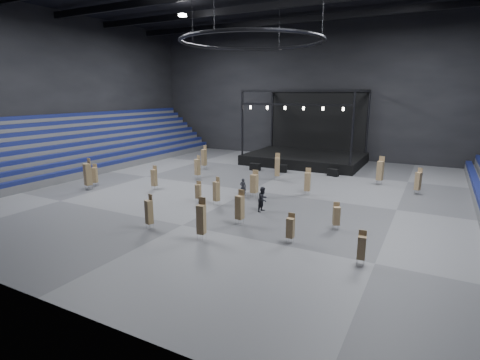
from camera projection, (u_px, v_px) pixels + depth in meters
The scene contains 30 objects.
floor at pixel (251, 191), 34.41m from camera, with size 50.00×50.00×0.00m, color #535355.
wall_back at pixel (320, 91), 50.43m from camera, with size 50.00×0.20×18.00m, color black.
wall_front at pixel (9, 86), 14.30m from camera, with size 50.00×0.20×18.00m, color black.
wall_left at pixel (60, 91), 43.79m from camera, with size 0.20×42.00×18.00m, color black.
bleachers_left at pixel (78, 154), 44.50m from camera, with size 7.20×40.00×6.40m.
stage at pixel (307, 151), 48.04m from camera, with size 14.00×10.00×9.20m.
truss_ring at pixel (252, 41), 31.46m from camera, with size 12.30×12.30×5.15m.
flight_case_left at pixel (255, 167), 43.36m from camera, with size 1.21×0.61×0.81m, color black.
flight_case_mid at pixel (281, 168), 42.30m from camera, with size 1.29×0.64×0.86m, color black.
flight_case_right at pixel (333, 173), 40.30m from camera, with size 1.17×0.59×0.78m, color black.
chair_stack_0 at pixel (95, 175), 35.84m from camera, with size 0.56×0.56×2.14m.
chair_stack_1 at pixel (201, 219), 22.61m from camera, with size 0.55×0.55×2.64m.
chair_stack_2 at pixel (290, 227), 22.18m from camera, with size 0.44×0.44×1.83m.
chair_stack_3 at pixel (216, 191), 29.71m from camera, with size 0.53×0.53×2.29m.
chair_stack_4 at pixel (362, 247), 19.32m from camera, with size 0.47×0.47×1.86m.
chair_stack_5 at pixel (418, 181), 33.03m from camera, with size 0.58×0.58×2.34m.
chair_stack_6 at pixel (336, 215), 24.32m from camera, with size 0.56×0.56×1.85m.
chair_stack_7 at pixel (149, 211), 24.52m from camera, with size 0.51×0.51×2.32m.
chair_stack_8 at pixel (277, 166), 38.38m from camera, with size 0.63×0.63×2.77m.
chair_stack_9 at pixel (254, 183), 31.83m from camera, with size 0.56×0.56×2.38m.
chair_stack_10 at pixel (308, 181), 32.59m from camera, with size 0.54×0.54×2.42m.
chair_stack_11 at pixel (204, 157), 44.03m from camera, with size 0.58×0.58×2.78m.
chair_stack_12 at pixel (198, 191), 30.58m from camera, with size 0.48×0.48×1.74m.
chair_stack_13 at pixel (380, 170), 36.37m from camera, with size 0.65×0.65×2.78m.
chair_stack_14 at pixel (88, 174), 34.36m from camera, with size 0.67×0.67×2.94m.
chair_stack_15 at pixel (197, 167), 38.99m from camera, with size 0.58×0.58×2.45m.
chair_stack_16 at pixel (154, 177), 34.51m from camera, with size 0.46×0.46×2.26m.
chair_stack_17 at pixel (240, 207), 25.27m from camera, with size 0.54×0.54×2.42m.
man_center at pixel (243, 187), 32.49m from camera, with size 0.57×0.37×1.55m, color black.
crew_member at pixel (263, 199), 28.16m from camera, with size 0.93×0.72×1.90m, color black.
Camera 1 is at (14.74, -29.86, 8.75)m, focal length 28.00 mm.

